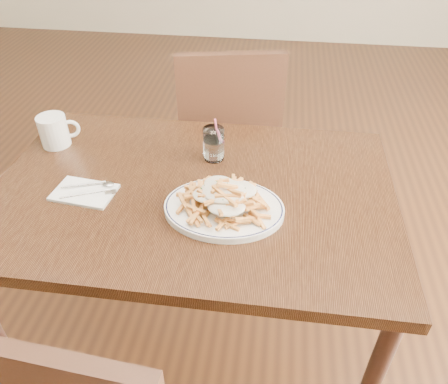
# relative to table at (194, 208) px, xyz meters

# --- Properties ---
(floor) EXTENTS (7.00, 7.00, 0.00)m
(floor) POSITION_rel_table_xyz_m (0.00, 0.00, -0.67)
(floor) COLOR black
(floor) RESTS_ON ground
(table) EXTENTS (1.20, 0.80, 0.75)m
(table) POSITION_rel_table_xyz_m (0.00, 0.00, 0.00)
(table) COLOR black
(table) RESTS_ON ground
(chair_far) EXTENTS (0.51, 0.51, 0.94)m
(chair_far) POSITION_rel_table_xyz_m (0.02, 0.70, -0.14)
(chair_far) COLOR black
(chair_far) RESTS_ON ground
(fries_plate) EXTENTS (0.37, 0.33, 0.02)m
(fries_plate) POSITION_rel_table_xyz_m (0.11, -0.09, 0.09)
(fries_plate) COLOR white
(fries_plate) RESTS_ON table
(loaded_fries) EXTENTS (0.28, 0.24, 0.07)m
(loaded_fries) POSITION_rel_table_xyz_m (0.11, -0.09, 0.14)
(loaded_fries) COLOR #CC893E
(loaded_fries) RESTS_ON fries_plate
(napkin) EXTENTS (0.19, 0.13, 0.01)m
(napkin) POSITION_rel_table_xyz_m (-0.31, -0.07, 0.08)
(napkin) COLOR white
(napkin) RESTS_ON table
(cutlery) EXTENTS (0.17, 0.12, 0.01)m
(cutlery) POSITION_rel_table_xyz_m (-0.31, -0.06, 0.09)
(cutlery) COLOR silver
(cutlery) RESTS_ON napkin
(water_glass) EXTENTS (0.07, 0.07, 0.15)m
(water_glass) POSITION_rel_table_xyz_m (0.04, 0.17, 0.13)
(water_glass) COLOR white
(water_glass) RESTS_ON table
(coffee_mug) EXTENTS (0.13, 0.10, 0.11)m
(coffee_mug) POSITION_rel_table_xyz_m (-0.50, 0.18, 0.13)
(coffee_mug) COLOR white
(coffee_mug) RESTS_ON table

